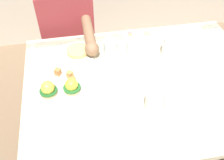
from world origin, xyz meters
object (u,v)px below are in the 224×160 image
(coffee_mug, at_px, (155,102))
(water_glass_near, at_px, (111,52))
(dining_table, at_px, (143,95))
(water_glass_far, at_px, (133,53))
(fork, at_px, (214,93))
(side_plate, at_px, (78,52))
(diner_person, at_px, (69,34))
(fruit_bowl, at_px, (134,39))
(eggs_benedict_plate, at_px, (61,89))
(water_glass_extra, at_px, (169,49))

(coffee_mug, height_order, water_glass_near, water_glass_near)
(dining_table, bearing_deg, water_glass_far, 99.06)
(fork, height_order, water_glass_far, water_glass_far)
(side_plate, xyz_separation_m, diner_person, (-0.04, 0.33, -0.10))
(fruit_bowl, height_order, water_glass_far, water_glass_far)
(fork, distance_m, water_glass_near, 0.56)
(eggs_benedict_plate, distance_m, fruit_bowl, 0.54)
(fruit_bowl, bearing_deg, side_plate, -172.24)
(fork, relative_size, water_glass_extra, 1.17)
(water_glass_far, xyz_separation_m, side_plate, (-0.29, 0.12, -0.04))
(fork, bearing_deg, water_glass_far, 138.32)
(dining_table, height_order, water_glass_near, water_glass_near)
(water_glass_far, xyz_separation_m, diner_person, (-0.33, 0.44, -0.15))
(fork, bearing_deg, fruit_bowl, 122.31)
(fruit_bowl, relative_size, water_glass_near, 0.96)
(fruit_bowl, bearing_deg, diner_person, 142.62)
(side_plate, bearing_deg, coffee_mug, -56.12)
(eggs_benedict_plate, bearing_deg, diner_person, 83.80)
(dining_table, height_order, coffee_mug, coffee_mug)
(water_glass_extra, relative_size, side_plate, 0.61)
(coffee_mug, bearing_deg, side_plate, 123.88)
(water_glass_near, bearing_deg, water_glass_far, -19.39)
(dining_table, height_order, water_glass_far, water_glass_far)
(diner_person, bearing_deg, water_glass_far, -53.70)
(fork, xyz_separation_m, diner_person, (-0.66, 0.74, -0.09))
(fork, xyz_separation_m, side_plate, (-0.62, 0.41, 0.01))
(eggs_benedict_plate, height_order, coffee_mug, coffee_mug)
(dining_table, relative_size, water_glass_near, 9.63)
(fruit_bowl, relative_size, coffee_mug, 1.08)
(water_glass_far, xyz_separation_m, water_glass_extra, (0.20, 0.01, -0.01))
(diner_person, bearing_deg, eggs_benedict_plate, -96.20)
(coffee_mug, xyz_separation_m, water_glass_extra, (0.18, 0.35, 0.00))
(fork, bearing_deg, water_glass_near, 142.97)
(fork, height_order, water_glass_extra, water_glass_extra)
(water_glass_far, height_order, side_plate, water_glass_far)
(diner_person, bearing_deg, side_plate, -83.00)
(coffee_mug, bearing_deg, dining_table, 87.69)
(fruit_bowl, height_order, fork, fruit_bowl)
(dining_table, distance_m, side_plate, 0.43)
(water_glass_extra, relative_size, diner_person, 0.11)
(fruit_bowl, distance_m, side_plate, 0.33)
(fork, height_order, side_plate, side_plate)
(water_glass_near, height_order, side_plate, water_glass_near)
(eggs_benedict_plate, height_order, fruit_bowl, eggs_benedict_plate)
(water_glass_far, relative_size, diner_person, 0.12)
(eggs_benedict_plate, xyz_separation_m, water_glass_far, (0.39, 0.16, 0.03))
(water_glass_extra, bearing_deg, water_glass_far, -176.56)
(dining_table, distance_m, water_glass_extra, 0.29)
(dining_table, height_order, side_plate, side_plate)
(dining_table, distance_m, fruit_bowl, 0.35)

